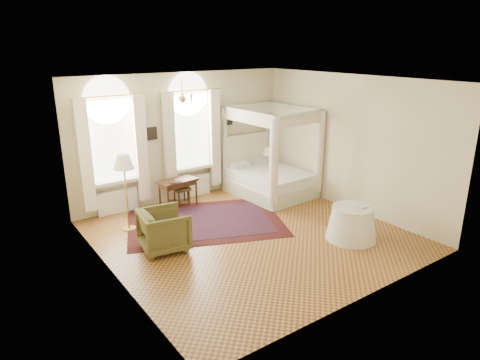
# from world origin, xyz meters

# --- Properties ---
(ground) EXTENTS (6.00, 6.00, 0.00)m
(ground) POSITION_xyz_m (0.00, 0.00, 0.00)
(ground) COLOR #A97131
(ground) RESTS_ON ground
(room_walls) EXTENTS (6.00, 6.00, 6.00)m
(room_walls) POSITION_xyz_m (0.00, 0.00, 1.98)
(room_walls) COLOR beige
(room_walls) RESTS_ON ground
(window_left) EXTENTS (1.62, 0.27, 3.29)m
(window_left) POSITION_xyz_m (-1.90, 2.87, 1.49)
(window_left) COLOR white
(window_left) RESTS_ON room_walls
(window_right) EXTENTS (1.62, 0.27, 3.29)m
(window_right) POSITION_xyz_m (0.20, 2.87, 1.49)
(window_right) COLOR white
(window_right) RESTS_ON room_walls
(chandelier) EXTENTS (0.51, 0.45, 0.50)m
(chandelier) POSITION_xyz_m (-0.90, 1.20, 2.91)
(chandelier) COLOR gold
(chandelier) RESTS_ON room_walls
(wall_pictures) EXTENTS (2.54, 0.03, 0.39)m
(wall_pictures) POSITION_xyz_m (0.09, 2.97, 1.89)
(wall_pictures) COLOR black
(wall_pictures) RESTS_ON room_walls
(canopy_bed) EXTENTS (1.91, 2.29, 2.38)m
(canopy_bed) POSITION_xyz_m (2.03, 1.82, 0.54)
(canopy_bed) COLOR beige
(canopy_bed) RESTS_ON ground
(nightstand) EXTENTS (0.58, 0.56, 0.65)m
(nightstand) POSITION_xyz_m (2.70, 2.70, 0.32)
(nightstand) COLOR #3B1E10
(nightstand) RESTS_ON ground
(nightstand_lamp) EXTENTS (0.29, 0.29, 0.43)m
(nightstand_lamp) POSITION_xyz_m (2.62, 2.68, 0.93)
(nightstand_lamp) COLOR gold
(nightstand_lamp) RESTS_ON nightstand
(writing_desk) EXTENTS (1.01, 0.60, 0.72)m
(writing_desk) POSITION_xyz_m (-0.48, 2.42, 0.62)
(writing_desk) COLOR #3B1E10
(writing_desk) RESTS_ON ground
(laptop) EXTENTS (0.37, 0.28, 0.03)m
(laptop) POSITION_xyz_m (-0.62, 2.30, 0.73)
(laptop) COLOR black
(laptop) RESTS_ON writing_desk
(stool) EXTENTS (0.40, 0.40, 0.44)m
(stool) POSITION_xyz_m (-0.30, 2.59, 0.37)
(stool) COLOR #473C1E
(stool) RESTS_ON ground
(armchair) EXTENTS (1.04, 1.02, 0.84)m
(armchair) POSITION_xyz_m (-1.81, 0.46, 0.42)
(armchair) COLOR #4B4620
(armchair) RESTS_ON ground
(coffee_table) EXTENTS (0.57, 0.41, 0.38)m
(coffee_table) POSITION_xyz_m (-1.67, 0.36, 0.34)
(coffee_table) COLOR silver
(coffee_table) RESTS_ON ground
(floor_lamp) EXTENTS (0.45, 0.45, 1.73)m
(floor_lamp) POSITION_xyz_m (-2.04, 1.83, 1.48)
(floor_lamp) COLOR gold
(floor_lamp) RESTS_ON ground
(oriental_rug) EXTENTS (4.21, 3.67, 0.01)m
(oriental_rug) POSITION_xyz_m (-0.43, 1.20, 0.01)
(oriental_rug) COLOR #3C0E0F
(oriental_rug) RESTS_ON ground
(side_table) EXTENTS (1.06, 1.06, 0.72)m
(side_table) POSITION_xyz_m (1.65, -1.38, 0.35)
(side_table) COLOR beige
(side_table) RESTS_ON ground
(book) EXTENTS (0.25, 0.30, 0.03)m
(book) POSITION_xyz_m (1.69, -1.44, 0.73)
(book) COLOR black
(book) RESTS_ON side_table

